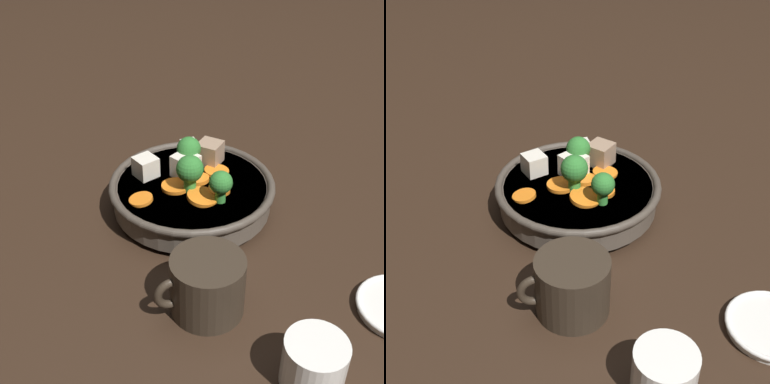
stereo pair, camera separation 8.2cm
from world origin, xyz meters
TOP-DOWN VIEW (x-y plane):
  - ground_plane at (0.00, 0.00)m, footprint 3.00×3.00m
  - stirfry_bowl at (-0.00, -0.00)m, footprint 0.25×0.25m
  - tea_cup at (-0.00, 0.34)m, footprint 0.07×0.07m
  - dark_mug at (0.06, 0.20)m, footprint 0.11×0.09m

SIDE VIEW (x-z plane):
  - ground_plane at x=0.00m, z-range 0.00..0.00m
  - tea_cup at x=0.00m, z-range 0.00..0.06m
  - stirfry_bowl at x=0.00m, z-range -0.02..0.09m
  - dark_mug at x=0.06m, z-range 0.00..0.08m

